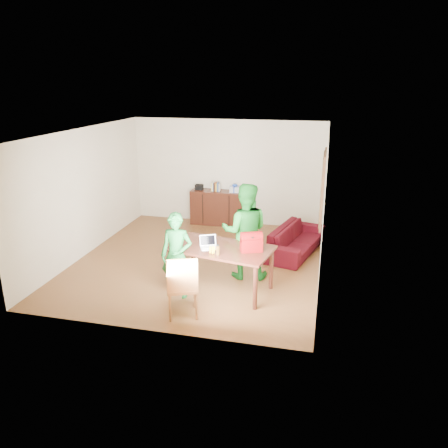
% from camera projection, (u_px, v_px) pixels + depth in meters
% --- Properties ---
extents(room, '(5.20, 5.70, 2.90)m').
position_uv_depth(room, '(199.00, 200.00, 8.93)').
color(room, '#442111').
rests_on(room, ground).
extents(table, '(1.92, 1.31, 0.83)m').
position_uv_depth(table, '(221.00, 253.00, 7.75)').
color(table, black).
rests_on(table, ground).
extents(chair, '(0.62, 0.60, 1.07)m').
position_uv_depth(chair, '(183.00, 298.00, 7.02)').
color(chair, brown).
rests_on(chair, ground).
extents(person_near, '(0.57, 0.38, 1.53)m').
position_uv_depth(person_near, '(177.00, 256.00, 7.52)').
color(person_near, '#135721').
rests_on(person_near, ground).
extents(person_far, '(1.00, 0.83, 1.85)m').
position_uv_depth(person_far, '(245.00, 231.00, 8.24)').
color(person_far, '#16651D').
rests_on(person_far, ground).
extents(laptop, '(0.35, 0.31, 0.21)m').
position_uv_depth(laptop, '(209.00, 246.00, 7.66)').
color(laptop, white).
rests_on(laptop, table).
extents(bananas, '(0.15, 0.10, 0.05)m').
position_uv_depth(bananas, '(212.00, 252.00, 7.43)').
color(bananas, gold).
rests_on(bananas, table).
extents(bottle, '(0.06, 0.06, 0.18)m').
position_uv_depth(bottle, '(218.00, 250.00, 7.35)').
color(bottle, '#503212').
rests_on(bottle, table).
extents(red_bag, '(0.42, 0.33, 0.27)m').
position_uv_depth(red_bag, '(251.00, 243.00, 7.52)').
color(red_bag, maroon).
rests_on(red_bag, table).
extents(sofa, '(1.25, 2.11, 0.58)m').
position_uv_depth(sofa, '(296.00, 240.00, 9.61)').
color(sofa, '#3B070F').
rests_on(sofa, ground).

